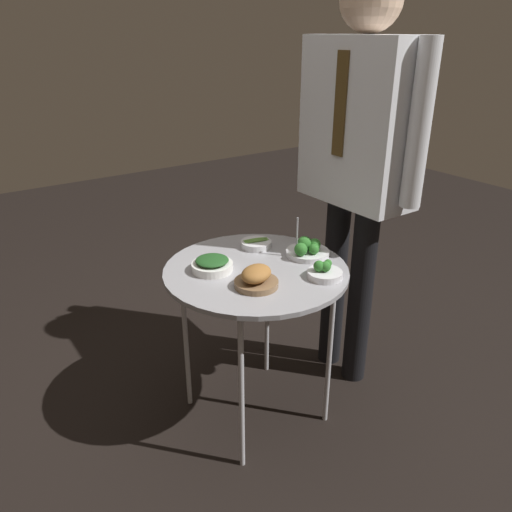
# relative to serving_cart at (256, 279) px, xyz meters

# --- Properties ---
(ground_plane) EXTENTS (8.00, 8.00, 0.00)m
(ground_plane) POSITION_rel_serving_cart_xyz_m (0.00, 0.00, -0.63)
(ground_plane) COLOR black
(serving_cart) EXTENTS (0.69, 0.69, 0.68)m
(serving_cart) POSITION_rel_serving_cart_xyz_m (0.00, 0.00, 0.00)
(serving_cart) COLOR #939399
(serving_cart) RESTS_ON ground_plane
(bowl_roast_far_rim) EXTENTS (0.15, 0.16, 0.08)m
(bowl_roast_far_rim) POSITION_rel_serving_cart_xyz_m (0.12, -0.08, 0.08)
(bowl_roast_far_rim) COLOR brown
(bowl_roast_far_rim) RESTS_ON serving_cart
(bowl_spinach_center) EXTENTS (0.15, 0.15, 0.05)m
(bowl_spinach_center) POSITION_rel_serving_cart_xyz_m (-0.08, -0.14, 0.07)
(bowl_spinach_center) COLOR white
(bowl_spinach_center) RESTS_ON serving_cart
(bowl_broccoli_mid_left) EXTENTS (0.17, 0.17, 0.16)m
(bowl_broccoli_mid_left) POSITION_rel_serving_cart_xyz_m (0.02, 0.23, 0.07)
(bowl_broccoli_mid_left) COLOR silver
(bowl_broccoli_mid_left) RESTS_ON serving_cart
(bowl_broccoli_mid_right) EXTENTS (0.13, 0.13, 0.06)m
(bowl_broccoli_mid_right) POSITION_rel_serving_cart_xyz_m (0.20, 0.16, 0.07)
(bowl_broccoli_mid_right) COLOR silver
(bowl_broccoli_mid_right) RESTS_ON serving_cart
(bowl_asparagus_back_left) EXTENTS (0.13, 0.13, 0.04)m
(bowl_asparagus_back_left) POSITION_rel_serving_cart_xyz_m (-0.16, 0.11, 0.06)
(bowl_asparagus_back_left) COLOR silver
(bowl_asparagus_back_left) RESTS_ON serving_cart
(waiter_figure) EXTENTS (0.63, 0.24, 1.70)m
(waiter_figure) POSITION_rel_serving_cart_xyz_m (-0.02, 0.51, 0.44)
(waiter_figure) COLOR black
(waiter_figure) RESTS_ON ground_plane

